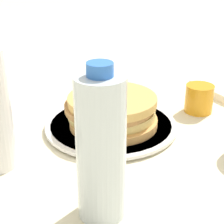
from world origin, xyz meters
TOP-DOWN VIEW (x-y plane):
  - ground_plane at (0.00, 0.00)m, footprint 4.00×4.00m
  - plate at (0.00, -0.02)m, footprint 0.28×0.28m
  - pancake_stack at (0.01, -0.02)m, footprint 0.20×0.19m
  - juice_glass at (0.05, 0.20)m, footprint 0.07×0.07m
  - water_bottle_mid at (0.21, -0.19)m, footprint 0.07×0.07m

SIDE VIEW (x-z plane):
  - ground_plane at x=0.00m, z-range 0.00..0.00m
  - plate at x=0.00m, z-range 0.00..0.01m
  - juice_glass at x=0.05m, z-range 0.00..0.07m
  - pancake_stack at x=0.01m, z-range 0.01..0.08m
  - water_bottle_mid at x=0.21m, z-range -0.01..0.23m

